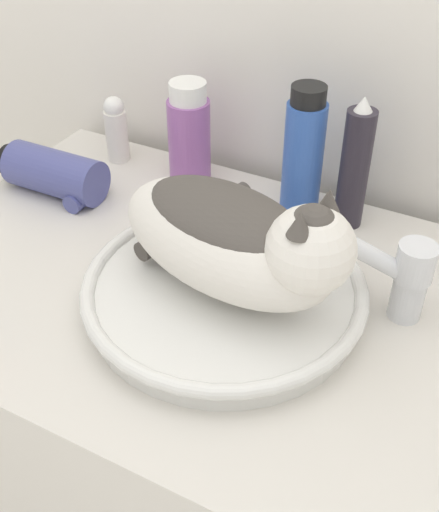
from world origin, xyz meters
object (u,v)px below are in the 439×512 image
Objects in this scene: faucet at (405,276)px; mouthwash_bottle at (189,135)px; deodorant_stick at (116,129)px; hairspray_can_black at (355,168)px; shampoo_bottle_tall at (303,153)px; hair_dryer at (55,174)px; cat at (236,236)px.

mouthwash_bottle is (-0.42, 0.18, 0.02)m from faucet.
faucet is 0.60m from deodorant_stick.
hairspray_can_black is at bearing -76.52° from faucet.
mouthwash_bottle is at bearing -180.00° from hairspray_can_black.
mouthwash_bottle is at bearing -0.00° from deodorant_stick.
mouthwash_bottle is 0.84× the size of shampoo_bottle_tall.
faucet is 0.59× the size of shampoo_bottle_tall.
shampoo_bottle_tall is at bearing -0.00° from deodorant_stick.
mouthwash_bottle is 0.29m from hairspray_can_black.
shampoo_bottle_tall is 0.42m from hair_dryer.
mouthwash_bottle is at bearing 140.86° from cat.
hairspray_can_black is (0.08, 0.00, -0.00)m from shampoo_bottle_tall.
deodorant_stick is 0.64× the size of hair_dryer.
hairspray_can_black reaches higher than hair_dryer.
cat is 0.43m from hair_dryer.
cat is 0.27m from shampoo_bottle_tall.
faucet is 0.60m from hair_dryer.
faucet is at bearing -39.43° from shampoo_bottle_tall.
mouthwash_bottle is (0.15, -0.00, 0.02)m from deodorant_stick.
hairspray_can_black is at bearing 0.00° from mouthwash_bottle.
cat reaches higher than hairspray_can_black.
hairspray_can_black is (0.44, 0.00, 0.04)m from deodorant_stick.
deodorant_stick is 0.44m from hairspray_can_black.
shampoo_bottle_tall reaches higher than hair_dryer.
shampoo_bottle_tall is at bearing -180.00° from hairspray_can_black.
hair_dryer is (-0.47, -0.15, -0.06)m from hairspray_can_black.
mouthwash_bottle is 0.23m from hair_dryer.
cat is 1.59× the size of shampoo_bottle_tall.
cat is at bearing 2.15° from faucet.
cat reaches higher than faucet.
hairspray_can_black reaches higher than mouthwash_bottle.
shampoo_bottle_tall is at bearing 104.75° from cat.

